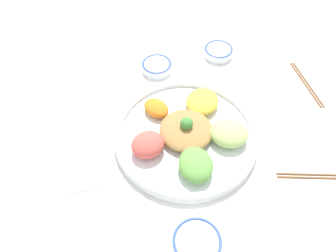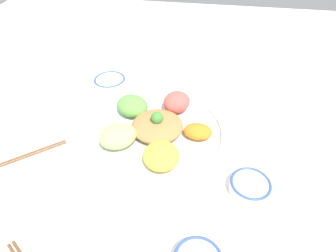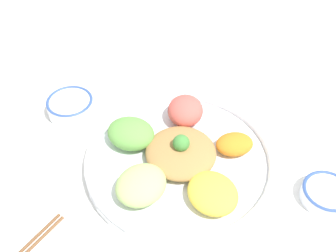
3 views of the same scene
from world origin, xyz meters
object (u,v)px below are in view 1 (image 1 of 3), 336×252
(serving_spoon_extra, at_px, (70,192))
(sauce_bowl_red, at_px, (218,51))
(salad_platter, at_px, (187,134))
(chopsticks_pair_far, at_px, (315,176))
(sauce_bowl_dark, at_px, (157,66))
(rice_bowl_blue, at_px, (197,243))
(serving_spoon_main, at_px, (86,113))
(chopsticks_pair_near, at_px, (307,84))

(serving_spoon_extra, bearing_deg, sauce_bowl_red, 37.56)
(salad_platter, xyz_separation_m, chopsticks_pair_far, (0.14, -0.34, -0.02))
(salad_platter, xyz_separation_m, sauce_bowl_dark, (0.16, 0.27, -0.01))
(salad_platter, height_order, sauce_bowl_dark, salad_platter)
(salad_platter, bearing_deg, rice_bowl_blue, -136.08)
(chopsticks_pair_far, relative_size, serving_spoon_main, 1.44)
(sauce_bowl_dark, xyz_separation_m, chopsticks_pair_far, (-0.02, -0.61, -0.01))
(sauce_bowl_red, distance_m, serving_spoon_main, 0.52)
(salad_platter, relative_size, sauce_bowl_red, 4.11)
(sauce_bowl_dark, distance_m, chopsticks_pair_near, 0.51)
(sauce_bowl_dark, bearing_deg, serving_spoon_main, 174.35)
(sauce_bowl_dark, relative_size, serving_spoon_main, 0.88)
(rice_bowl_blue, distance_m, serving_spoon_main, 0.52)
(sauce_bowl_red, bearing_deg, rice_bowl_blue, -147.71)
(rice_bowl_blue, xyz_separation_m, serving_spoon_main, (0.09, 0.52, -0.02))
(sauce_bowl_red, xyz_separation_m, chopsticks_pair_near, (0.08, -0.31, -0.01))
(chopsticks_pair_far, bearing_deg, sauce_bowl_red, 114.88)
(chopsticks_pair_far, distance_m, serving_spoon_extra, 0.66)
(sauce_bowl_red, relative_size, chopsticks_pair_far, 0.61)
(chopsticks_pair_near, relative_size, serving_spoon_main, 1.61)
(rice_bowl_blue, xyz_separation_m, chopsticks_pair_far, (0.36, -0.12, -0.02))
(sauce_bowl_red, distance_m, serving_spoon_extra, 0.71)
(salad_platter, relative_size, chopsticks_pair_far, 2.51)
(serving_spoon_extra, bearing_deg, chopsticks_pair_far, -9.63)
(sauce_bowl_red, distance_m, chopsticks_pair_far, 0.55)
(chopsticks_pair_near, relative_size, serving_spoon_extra, 1.51)
(chopsticks_pair_near, bearing_deg, sauce_bowl_red, -131.06)
(chopsticks_pair_near, bearing_deg, rice_bowl_blue, -49.99)
(salad_platter, bearing_deg, chopsticks_pair_near, -19.35)
(sauce_bowl_red, height_order, chopsticks_pair_far, sauce_bowl_red)
(rice_bowl_blue, relative_size, chopsticks_pair_near, 0.61)
(chopsticks_pair_far, height_order, serving_spoon_main, chopsticks_pair_far)
(rice_bowl_blue, bearing_deg, chopsticks_pair_far, -18.63)
(serving_spoon_main, height_order, serving_spoon_extra, same)
(sauce_bowl_dark, distance_m, chopsticks_pair_far, 0.61)
(salad_platter, bearing_deg, sauce_bowl_dark, 59.33)
(rice_bowl_blue, height_order, sauce_bowl_dark, rice_bowl_blue)
(salad_platter, xyz_separation_m, serving_spoon_main, (-0.14, 0.30, -0.02))
(rice_bowl_blue, height_order, serving_spoon_extra, rice_bowl_blue)
(chopsticks_pair_near, distance_m, serving_spoon_main, 0.74)
(rice_bowl_blue, distance_m, chopsticks_pair_far, 0.38)
(serving_spoon_main, relative_size, serving_spoon_extra, 0.94)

